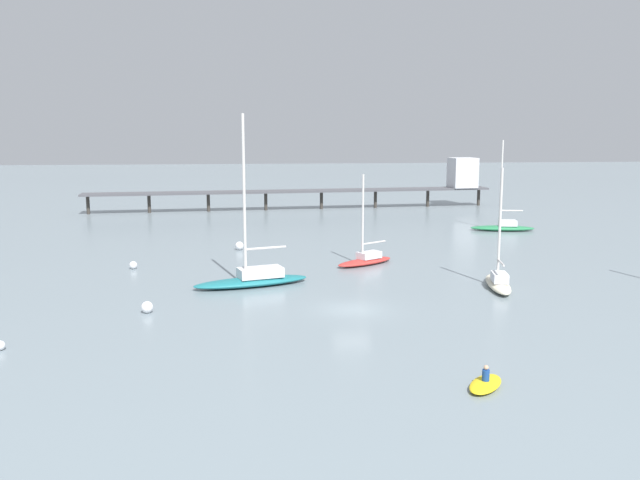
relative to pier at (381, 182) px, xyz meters
The scene contains 11 objects.
ground_plane 61.53m from the pier, 103.21° to the right, with size 400.00×400.00×0.00m, color gray.
pier is the anchor object (origin of this frame).
sailboat_cream 54.94m from the pier, 91.64° to the right, with size 2.87×6.93×9.46m.
sailboat_red 45.77m from the pier, 103.08° to the right, with size 6.34×4.96×8.38m.
sailboat_green 27.95m from the pier, 68.31° to the right, with size 8.09×3.79×11.10m.
sailboat_teal 55.91m from the pier, 111.84° to the right, with size 9.73×5.09×13.60m.
dinghy_yellow 75.10m from the pier, 97.47° to the right, with size 2.81×3.12×1.14m.
mooring_buoy_mid 65.51m from the pier, 115.39° to the right, with size 0.81×0.81×0.81m, color silver.
mooring_buoy_outer 74.98m from the pier, 118.03° to the right, with size 0.57×0.57×0.57m, color silver.
mooring_buoy_far 54.37m from the pier, 125.42° to the right, with size 0.70×0.70×0.70m, color silver.
mooring_buoy_inner 42.08m from the pier, 121.77° to the right, with size 0.88×0.88×0.88m, color silver.
Camera 1 is at (-6.97, -44.01, 12.37)m, focal length 37.13 mm.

